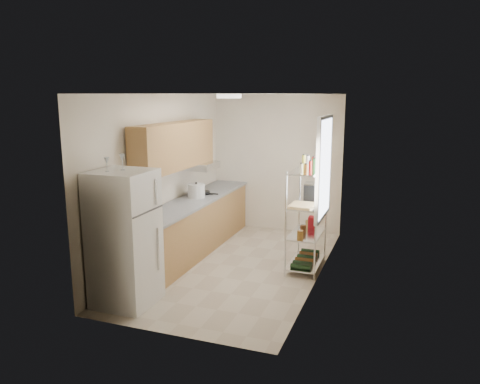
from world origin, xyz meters
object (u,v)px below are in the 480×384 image
(rice_cooker, at_px, (196,191))
(cutting_board, at_px, (302,205))
(espresso_machine, at_px, (310,192))
(refrigerator, at_px, (124,238))
(frying_pan_large, at_px, (196,193))

(rice_cooker, bearing_deg, cutting_board, -13.75)
(rice_cooker, distance_m, espresso_machine, 1.94)
(rice_cooker, bearing_deg, espresso_machine, -2.90)
(cutting_board, height_order, espresso_machine, espresso_machine)
(refrigerator, relative_size, espresso_machine, 5.94)
(rice_cooker, xyz_separation_m, cutting_board, (1.90, -0.46, 0.01))
(rice_cooker, xyz_separation_m, frying_pan_large, (-0.10, 0.22, -0.09))
(frying_pan_large, relative_size, cutting_board, 0.60)
(rice_cooker, bearing_deg, frying_pan_large, 115.39)
(rice_cooker, distance_m, cutting_board, 1.95)
(rice_cooker, height_order, cutting_board, rice_cooker)
(cutting_board, bearing_deg, rice_cooker, 166.25)
(refrigerator, relative_size, rice_cooker, 5.89)
(refrigerator, bearing_deg, frying_pan_large, 93.71)
(cutting_board, bearing_deg, frying_pan_large, 161.23)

